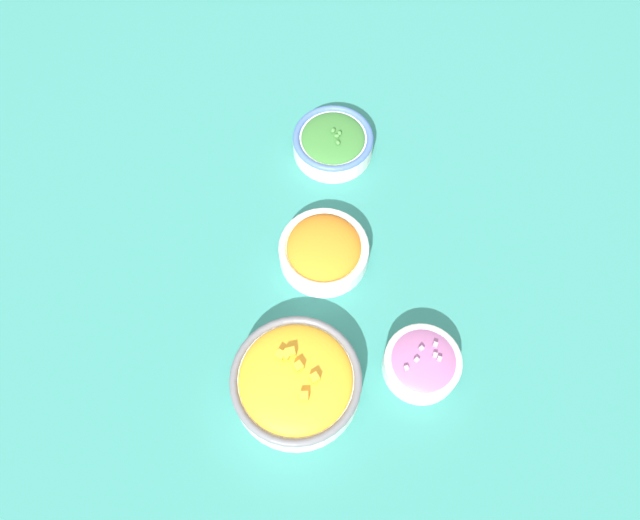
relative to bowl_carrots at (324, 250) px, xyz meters
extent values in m
plane|color=#337F75|center=(0.01, -0.01, -0.03)|extent=(3.00, 3.00, 0.00)
cylinder|color=white|center=(0.00, 0.00, -0.01)|extent=(0.15, 0.15, 0.04)
torus|color=silver|center=(0.00, 0.00, 0.01)|extent=(0.15, 0.15, 0.01)
ellipsoid|color=orange|center=(0.00, 0.00, 0.01)|extent=(0.12, 0.12, 0.05)
cylinder|color=silver|center=(-0.19, 0.11, -0.01)|extent=(0.15, 0.15, 0.04)
torus|color=#4766B7|center=(-0.19, 0.11, 0.01)|extent=(0.15, 0.15, 0.01)
ellipsoid|color=#387533|center=(-0.19, 0.11, 0.01)|extent=(0.12, 0.12, 0.02)
ellipsoid|color=#47893D|center=(-0.19, 0.12, 0.02)|extent=(0.01, 0.01, 0.01)
ellipsoid|color=#47893D|center=(-0.17, 0.11, 0.02)|extent=(0.01, 0.01, 0.01)
ellipsoid|color=#47893D|center=(-0.19, 0.11, 0.02)|extent=(0.01, 0.01, 0.01)
ellipsoid|color=#47893D|center=(-0.20, 0.11, 0.02)|extent=(0.01, 0.01, 0.01)
cylinder|color=silver|center=(0.18, -0.13, 0.00)|extent=(0.20, 0.20, 0.05)
torus|color=slate|center=(0.18, -0.13, 0.02)|extent=(0.20, 0.20, 0.01)
ellipsoid|color=orange|center=(0.18, -0.13, 0.02)|extent=(0.17, 0.17, 0.04)
cube|color=#F4A828|center=(0.15, -0.13, 0.04)|extent=(0.02, 0.02, 0.01)
cube|color=#F4A828|center=(0.18, -0.12, 0.05)|extent=(0.01, 0.01, 0.01)
cube|color=#F4A828|center=(0.15, -0.14, 0.04)|extent=(0.02, 0.02, 0.01)
cube|color=#F4A828|center=(0.22, -0.13, 0.04)|extent=(0.02, 0.02, 0.01)
cube|color=#F4A828|center=(0.20, -0.11, 0.04)|extent=(0.01, 0.01, 0.01)
cube|color=#F4A828|center=(0.15, -0.12, 0.04)|extent=(0.01, 0.01, 0.01)
cylinder|color=white|center=(0.24, 0.06, -0.01)|extent=(0.12, 0.12, 0.04)
torus|color=silver|center=(0.24, 0.06, 0.01)|extent=(0.12, 0.12, 0.01)
ellipsoid|color=#9E5B8E|center=(0.24, 0.06, 0.01)|extent=(0.10, 0.10, 0.02)
cube|color=#C699C1|center=(0.25, 0.08, 0.02)|extent=(0.01, 0.01, 0.01)
cube|color=#C699C1|center=(0.24, 0.04, 0.02)|extent=(0.01, 0.01, 0.01)
cube|color=#C699C1|center=(0.24, 0.02, 0.02)|extent=(0.01, 0.01, 0.01)
cube|color=#C699C1|center=(0.23, 0.08, 0.02)|extent=(0.01, 0.01, 0.01)
cube|color=#C699C1|center=(0.22, 0.06, 0.02)|extent=(0.01, 0.01, 0.01)
cube|color=#C699C1|center=(0.24, 0.07, 0.02)|extent=(0.01, 0.01, 0.01)
camera|label=1|loc=(0.42, -0.20, 0.92)|focal=35.00mm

